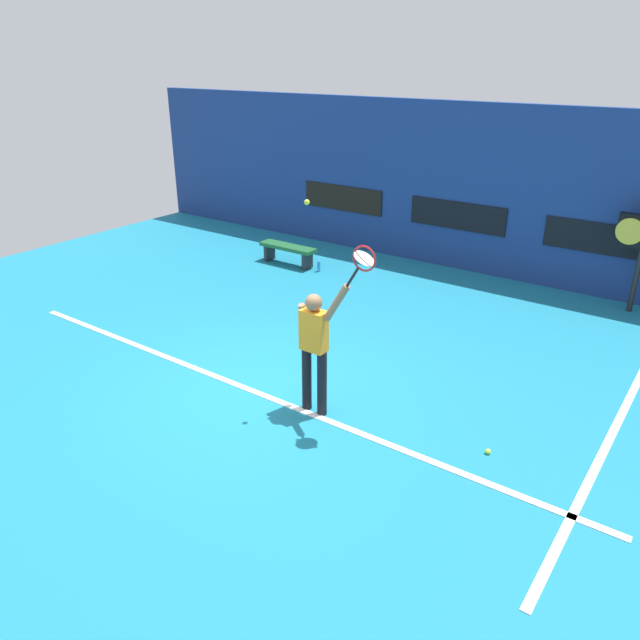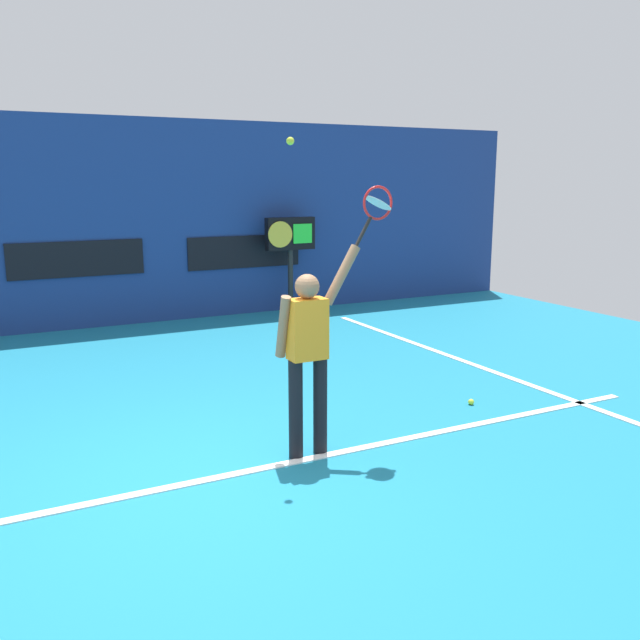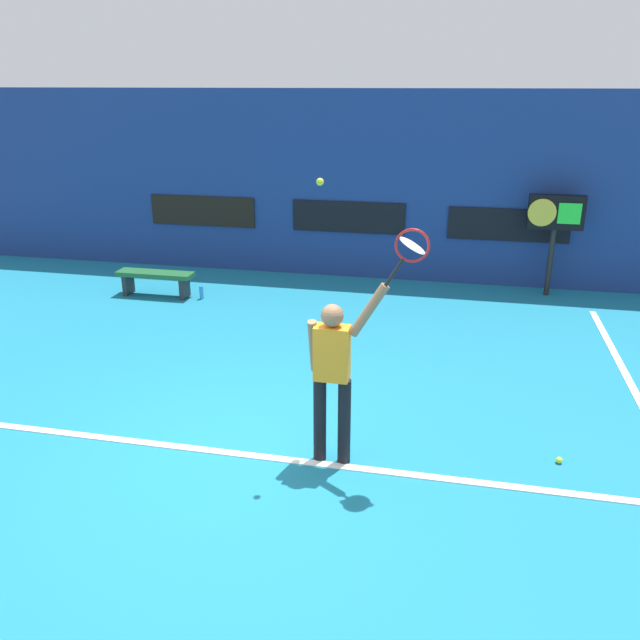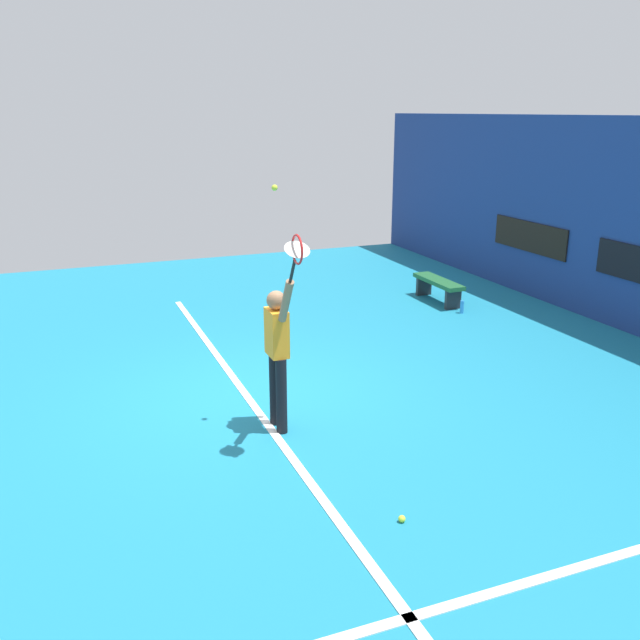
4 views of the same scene
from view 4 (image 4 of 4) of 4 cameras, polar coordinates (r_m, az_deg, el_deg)
ground_plane at (r=9.14m, az=-5.90°, el=-6.40°), size 18.00×18.00×0.00m
sponsor_banner_portside at (r=14.45m, az=17.08°, el=6.66°), size 2.20×0.03×0.60m
court_baseline at (r=9.13m, az=-6.10°, el=-6.39°), size 10.00×0.10×0.01m
court_sideline at (r=6.66m, az=23.77°, el=-17.54°), size 0.10×7.00×0.01m
tennis_player at (r=7.88m, az=-3.55°, el=-2.36°), size 0.78×0.31×1.93m
tennis_racket at (r=6.91m, az=-1.97°, el=5.69°), size 0.45×0.27×0.61m
tennis_ball at (r=7.62m, az=-3.81°, el=10.97°), size 0.07×0.07×0.07m
court_bench at (r=13.65m, az=9.85°, el=2.90°), size 1.40×0.36×0.45m
water_bottle at (r=13.00m, az=11.77°, el=1.08°), size 0.07×0.07×0.24m
spare_ball at (r=6.58m, az=6.85°, el=-16.16°), size 0.07×0.07×0.07m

